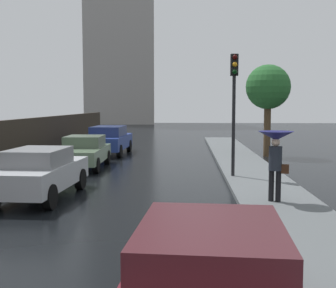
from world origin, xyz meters
name	(u,v)px	position (x,y,z in m)	size (l,w,h in m)	color
car_silver_near_kerb	(40,172)	(-1.55, 8.27, 0.75)	(1.88, 4.15, 1.44)	#B2B5BA
car_green_mid_road	(84,152)	(-1.74, 14.27, 0.69)	(1.87, 4.06, 1.35)	slate
car_maroon_far_ahead	(211,285)	(2.91, 0.64, 0.76)	(1.97, 3.91, 1.45)	maroon
car_blue_behind_camera	(109,139)	(-1.57, 19.37, 0.80)	(1.98, 4.56, 1.53)	navy
pedestrian_with_umbrella_near	(276,147)	(4.96, 7.53, 1.58)	(0.91, 0.91, 1.85)	black
traffic_light	(234,92)	(4.28, 11.59, 3.12)	(0.26, 0.39, 4.30)	black
street_tree_mid	(268,88)	(6.77, 18.78, 3.52)	(2.28, 2.28, 4.73)	#4C3823
distant_tower	(120,16)	(-7.11, 59.81, 15.36)	(10.60, 12.77, 30.71)	#9E9993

